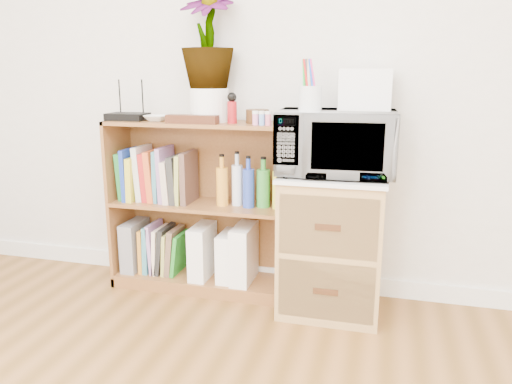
% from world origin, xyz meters
% --- Properties ---
extents(skirting_board, '(4.00, 0.02, 0.10)m').
position_xyz_m(skirting_board, '(0.00, 2.24, 0.05)').
color(skirting_board, white).
rests_on(skirting_board, ground).
extents(bookshelf, '(1.00, 0.30, 0.95)m').
position_xyz_m(bookshelf, '(-0.35, 2.10, 0.47)').
color(bookshelf, brown).
rests_on(bookshelf, ground).
extents(wicker_unit, '(0.50, 0.45, 0.70)m').
position_xyz_m(wicker_unit, '(0.40, 2.02, 0.35)').
color(wicker_unit, '#9E7542').
rests_on(wicker_unit, ground).
extents(microwave, '(0.58, 0.41, 0.31)m').
position_xyz_m(microwave, '(0.40, 2.02, 0.88)').
color(microwave, white).
rests_on(microwave, wicker_unit).
extents(pen_cup, '(0.11, 0.11, 0.12)m').
position_xyz_m(pen_cup, '(0.29, 1.91, 1.09)').
color(pen_cup, silver).
rests_on(pen_cup, microwave).
extents(small_appliance, '(0.25, 0.20, 0.19)m').
position_xyz_m(small_appliance, '(0.53, 2.10, 1.13)').
color(small_appliance, white).
rests_on(small_appliance, microwave).
extents(router, '(0.21, 0.15, 0.04)m').
position_xyz_m(router, '(-0.75, 2.08, 0.97)').
color(router, black).
rests_on(router, bookshelf).
extents(white_bowl, '(0.13, 0.13, 0.03)m').
position_xyz_m(white_bowl, '(-0.57, 2.07, 0.97)').
color(white_bowl, silver).
rests_on(white_bowl, bookshelf).
extents(plant_pot, '(0.21, 0.21, 0.18)m').
position_xyz_m(plant_pot, '(-0.29, 2.12, 1.04)').
color(plant_pot, white).
rests_on(plant_pot, bookshelf).
extents(potted_plant, '(0.28, 0.28, 0.51)m').
position_xyz_m(potted_plant, '(-0.29, 2.12, 1.38)').
color(potted_plant, '#2B6528').
rests_on(potted_plant, plant_pot).
extents(trinket_box, '(0.27, 0.07, 0.04)m').
position_xyz_m(trinket_box, '(-0.34, 2.00, 0.97)').
color(trinket_box, '#381A0F').
rests_on(trinket_box, bookshelf).
extents(kokeshi_doll, '(0.05, 0.05, 0.11)m').
position_xyz_m(kokeshi_doll, '(-0.14, 2.06, 1.01)').
color(kokeshi_doll, maroon).
rests_on(kokeshi_doll, bookshelf).
extents(wooden_bowl, '(0.12, 0.12, 0.07)m').
position_xyz_m(wooden_bowl, '(-0.02, 2.11, 0.98)').
color(wooden_bowl, '#3B2310').
rests_on(wooden_bowl, bookshelf).
extents(paint_jars, '(0.10, 0.04, 0.05)m').
position_xyz_m(paint_jars, '(0.03, 2.01, 0.97)').
color(paint_jars, '#D3758F').
rests_on(paint_jars, bookshelf).
extents(file_box, '(0.09, 0.23, 0.29)m').
position_xyz_m(file_box, '(-0.76, 2.10, 0.21)').
color(file_box, gray).
rests_on(file_box, bookshelf).
extents(magazine_holder_left, '(0.10, 0.24, 0.30)m').
position_xyz_m(magazine_holder_left, '(-0.34, 2.09, 0.22)').
color(magazine_holder_left, white).
rests_on(magazine_holder_left, bookshelf).
extents(magazine_holder_mid, '(0.09, 0.22, 0.27)m').
position_xyz_m(magazine_holder_mid, '(-0.18, 2.09, 0.21)').
color(magazine_holder_mid, white).
rests_on(magazine_holder_mid, bookshelf).
extents(magazine_holder_right, '(0.10, 0.26, 0.32)m').
position_xyz_m(magazine_holder_right, '(-0.09, 2.09, 0.23)').
color(magazine_holder_right, white).
rests_on(magazine_holder_right, bookshelf).
extents(cookbooks, '(0.43, 0.20, 0.31)m').
position_xyz_m(cookbooks, '(-0.60, 2.10, 0.64)').
color(cookbooks, '#217C32').
rests_on(cookbooks, bookshelf).
extents(liquor_bottles, '(0.37, 0.07, 0.28)m').
position_xyz_m(liquor_bottles, '(-0.06, 2.10, 0.63)').
color(liquor_bottles, orange).
rests_on(liquor_bottles, bookshelf).
extents(lower_books, '(0.25, 0.19, 0.29)m').
position_xyz_m(lower_books, '(-0.59, 2.10, 0.20)').
color(lower_books, orange).
rests_on(lower_books, bookshelf).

